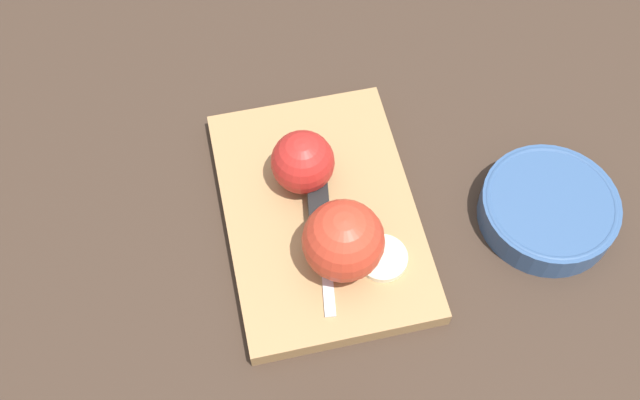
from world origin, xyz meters
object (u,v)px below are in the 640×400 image
Objects in this scene: apple_half_right at (344,241)px; knife at (322,200)px; bowl at (549,208)px; apple_half_left at (303,162)px.

apple_half_right is 0.49× the size of knife.
apple_half_right is 0.25m from bowl.
bowl is at bearing -142.09° from apple_half_left.
apple_half_left reaches higher than bowl.
knife is (0.04, 0.01, -0.03)m from apple_half_left.
apple_half_left is 0.82× the size of apple_half_right.
apple_half_right reaches higher than bowl.
bowl is (-0.02, 0.25, -0.05)m from apple_half_right.
apple_half_right reaches higher than apple_half_left.
apple_half_right is at bearing 158.82° from apple_half_left.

